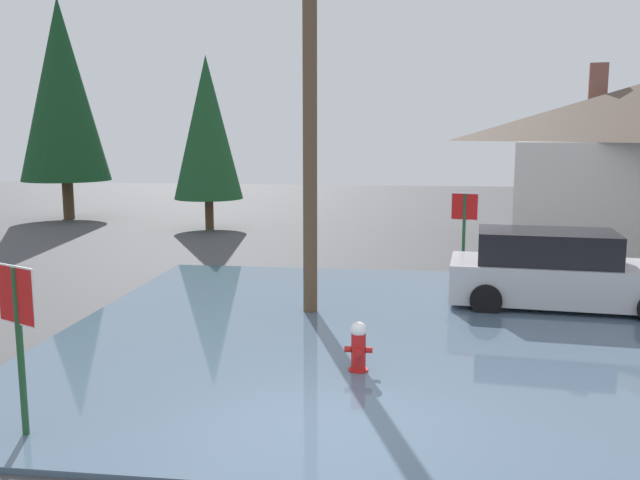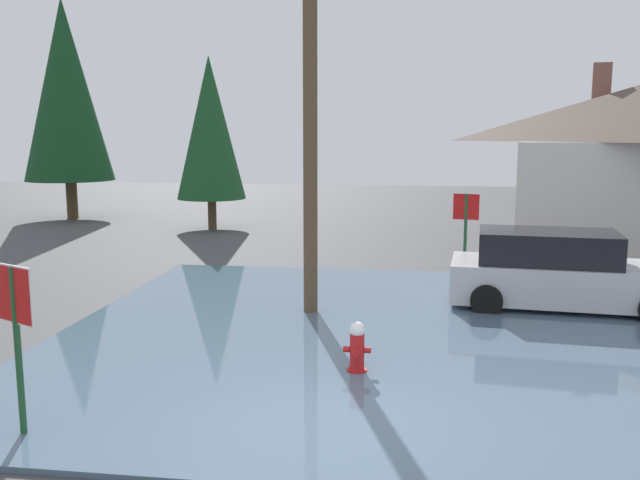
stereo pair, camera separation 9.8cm
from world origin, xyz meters
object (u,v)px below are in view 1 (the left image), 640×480
at_px(utility_pole, 310,100).
at_px(parked_car, 558,272).
at_px(stop_sign_far, 464,218).
at_px(pine_tree_tall_left, 207,128).
at_px(pine_tree_mid_left, 62,90).
at_px(stop_sign_near, 18,318).
at_px(fire_hydrant, 358,349).

distance_m(utility_pole, parked_car, 6.24).
height_order(stop_sign_far, pine_tree_tall_left, pine_tree_tall_left).
height_order(parked_car, pine_tree_tall_left, pine_tree_tall_left).
bearing_deg(utility_pole, pine_tree_mid_left, 131.71).
bearing_deg(stop_sign_near, pine_tree_tall_left, 99.69).
distance_m(stop_sign_far, parked_car, 3.32).
height_order(stop_sign_far, pine_tree_mid_left, pine_tree_mid_left).
relative_size(pine_tree_tall_left, pine_tree_mid_left, 0.71).
relative_size(stop_sign_near, fire_hydrant, 2.54).
bearing_deg(parked_car, pine_tree_mid_left, 143.77).
distance_m(parked_car, pine_tree_mid_left, 22.16).
xyz_separation_m(fire_hydrant, parked_car, (3.83, 4.49, 0.37)).
relative_size(fire_hydrant, stop_sign_far, 0.39).
bearing_deg(pine_tree_mid_left, fire_hydrant, -51.71).
xyz_separation_m(utility_pole, pine_tree_mid_left, (-12.45, 13.97, 1.12)).
relative_size(utility_pole, stop_sign_far, 3.78).
distance_m(stop_sign_near, pine_tree_mid_left, 22.64).
xyz_separation_m(fire_hydrant, pine_tree_tall_left, (-6.81, 15.10, 3.41)).
bearing_deg(utility_pole, parked_car, 12.89).
distance_m(stop_sign_near, parked_car, 10.48).
height_order(utility_pole, pine_tree_mid_left, pine_tree_mid_left).
bearing_deg(pine_tree_tall_left, utility_pole, -64.55).
xyz_separation_m(stop_sign_far, pine_tree_mid_left, (-15.76, 10.08, 3.86)).
height_order(stop_sign_near, stop_sign_far, stop_sign_far).
bearing_deg(fire_hydrant, stop_sign_far, 73.80).
xyz_separation_m(stop_sign_far, pine_tree_tall_left, (-8.91, 7.87, 2.29)).
bearing_deg(parked_car, stop_sign_near, -136.61).
xyz_separation_m(fire_hydrant, utility_pole, (-1.21, 3.34, 3.85)).
bearing_deg(parked_car, pine_tree_tall_left, 135.08).
bearing_deg(pine_tree_mid_left, parked_car, -36.23).
xyz_separation_m(stop_sign_near, pine_tree_mid_left, (-9.89, 20.00, 3.88)).
bearing_deg(parked_car, utility_pole, -167.11).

